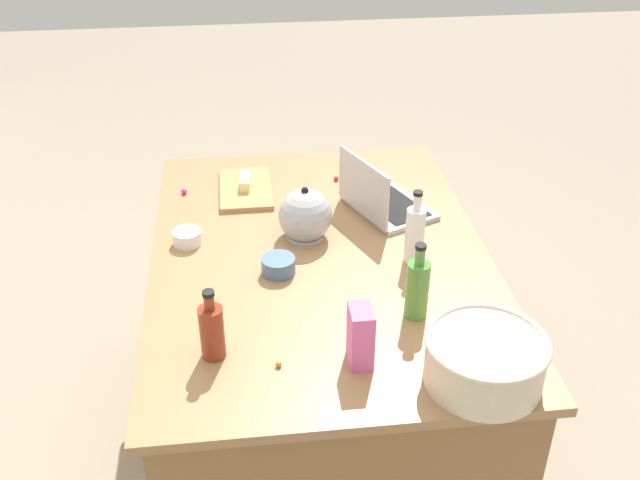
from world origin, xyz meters
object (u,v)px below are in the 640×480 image
object	(u,v)px
kettle	(305,216)
kitchen_timer	(417,275)
laptop	(381,200)
bottle_soy	(212,330)
cutting_board	(246,189)
bottle_vinegar	(415,233)
ramekin_medium	(278,265)
butter_stick_left	(245,181)
candy_bag	(361,336)
ramekin_small	(187,237)
mixing_bowl_large	(485,359)
bottle_olive	(417,288)

from	to	relation	value
kettle	kitchen_timer	bearing A→B (deg)	-136.25
kettle	laptop	bearing A→B (deg)	-64.82
bottle_soy	cutting_board	distance (m)	0.93
bottle_vinegar	cutting_board	size ratio (longest dim) A/B	0.77
cutting_board	ramekin_medium	bearing A→B (deg)	-171.35
ramekin_medium	kettle	bearing A→B (deg)	-27.00
butter_stick_left	candy_bag	distance (m)	1.04
candy_bag	cutting_board	bearing A→B (deg)	15.10
bottle_soy	candy_bag	distance (m)	0.39
candy_bag	butter_stick_left	bearing A→B (deg)	14.95
cutting_board	ramekin_small	xyz separation A→B (m)	(-0.35, 0.20, 0.01)
bottle_soy	butter_stick_left	xyz separation A→B (m)	(0.93, -0.11, -0.05)
kettle	ramekin_small	size ratio (longest dim) A/B	2.25
mixing_bowl_large	cutting_board	world-z (taller)	mixing_bowl_large
ramekin_small	ramekin_medium	distance (m)	0.35
ramekin_medium	kitchen_timer	xyz separation A→B (m)	(-0.11, -0.41, 0.01)
ramekin_medium	candy_bag	xyz separation A→B (m)	(-0.44, -0.18, 0.06)
ramekin_small	ramekin_medium	bearing A→B (deg)	-125.61
bottle_olive	ramekin_small	bearing A→B (deg)	54.74
mixing_bowl_large	kitchen_timer	world-z (taller)	mixing_bowl_large
kettle	mixing_bowl_large	bearing A→B (deg)	-153.56
laptop	mixing_bowl_large	xyz separation A→B (m)	(-0.89, -0.09, 0.02)
candy_bag	ramekin_small	bearing A→B (deg)	36.15
candy_bag	mixing_bowl_large	bearing A→B (deg)	-110.31
ramekin_small	kitchen_timer	size ratio (longest dim) A/B	1.23
bottle_vinegar	butter_stick_left	bearing A→B (deg)	43.57
ramekin_small	candy_bag	xyz separation A→B (m)	(-0.64, -0.47, 0.06)
candy_bag	laptop	bearing A→B (deg)	-14.67
candy_bag	bottle_olive	bearing A→B (deg)	-47.08
cutting_board	ramekin_medium	size ratio (longest dim) A/B	3.04
bottle_olive	cutting_board	xyz separation A→B (m)	(0.81, 0.46, -0.09)
kitchen_timer	bottle_olive	bearing A→B (deg)	165.50
bottle_olive	butter_stick_left	bearing A→B (deg)	29.05
mixing_bowl_large	cutting_board	size ratio (longest dim) A/B	0.97
bottle_olive	bottle_soy	xyz separation A→B (m)	(-0.11, 0.57, -0.01)
cutting_board	kitchen_timer	size ratio (longest dim) A/B	4.19
mixing_bowl_large	bottle_olive	xyz separation A→B (m)	(0.29, 0.11, 0.02)
kitchen_timer	candy_bag	world-z (taller)	candy_bag
bottle_olive	candy_bag	world-z (taller)	bottle_olive
bottle_olive	bottle_vinegar	bearing A→B (deg)	-11.69
laptop	cutting_board	size ratio (longest dim) A/B	1.15
laptop	kitchen_timer	bearing A→B (deg)	-176.85
mixing_bowl_large	kettle	xyz separation A→B (m)	(0.76, 0.38, 0.01)
bottle_olive	butter_stick_left	distance (m)	0.95
bottle_vinegar	mixing_bowl_large	bearing A→B (deg)	-175.12
bottle_olive	ramekin_medium	xyz separation A→B (m)	(0.26, 0.37, -0.07)
butter_stick_left	ramekin_medium	world-z (taller)	same
kettle	kitchen_timer	size ratio (longest dim) A/B	2.77
laptop	kitchen_timer	distance (m)	0.45
bottle_soy	ramekin_small	distance (m)	0.58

